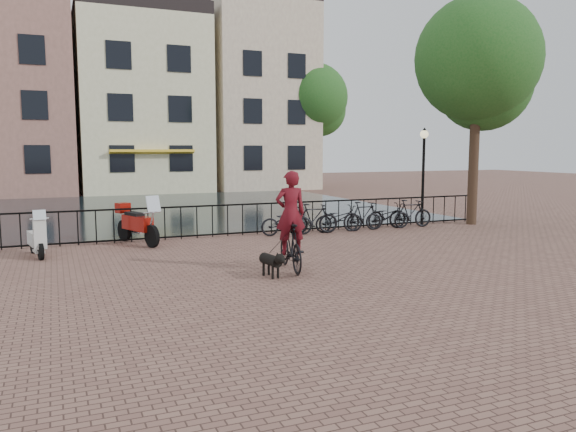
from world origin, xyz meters
name	(u,v)px	position (x,y,z in m)	size (l,w,h in m)	color
ground	(349,296)	(0.00, 0.00, 0.00)	(100.00, 100.00, 0.00)	brown
canal_water	(171,208)	(0.00, 17.30, 0.00)	(20.00, 20.00, 0.00)	black
railing	(228,220)	(0.00, 8.00, 0.50)	(20.00, 0.05, 1.02)	black
canal_house_left	(6,90)	(-7.50, 30.00, 6.40)	(7.50, 9.00, 12.80)	#81574B
canal_house_mid	(140,102)	(0.50, 30.00, 5.90)	(8.00, 9.50, 11.80)	beige
canal_house_right	(252,95)	(8.50, 30.00, 6.65)	(7.00, 9.00, 13.30)	tan
tree_near_right	(478,59)	(9.20, 7.30, 5.97)	(4.48, 4.48, 8.24)	black
tree_far_right	(314,98)	(12.00, 27.00, 6.35)	(4.76, 4.76, 8.76)	black
lamp_post	(424,160)	(7.20, 7.60, 2.38)	(0.30, 0.30, 3.45)	black
cyclist	(290,227)	(-0.14, 2.52, 1.01)	(0.91, 2.01, 2.67)	black
dog	(271,264)	(-0.80, 2.06, 0.30)	(0.43, 0.92, 0.60)	black
motorcycle	(137,219)	(-2.88, 7.55, 0.76)	(1.23, 2.15, 1.51)	#9C130B
scooter	(36,232)	(-5.57, 6.60, 0.65)	(0.66, 1.45, 1.30)	silver
parked_bike_0	(287,222)	(1.80, 7.40, 0.45)	(0.60, 1.72, 0.90)	black
parked_bike_1	(313,219)	(2.75, 7.40, 0.50)	(0.47, 1.66, 1.00)	black
parked_bike_2	(339,219)	(3.70, 7.40, 0.45)	(0.60, 1.72, 0.90)	black
parked_bike_3	(364,216)	(4.65, 7.40, 0.50)	(0.47, 1.66, 1.00)	black
parked_bike_4	(387,216)	(5.60, 7.40, 0.45)	(0.60, 1.72, 0.90)	black
parked_bike_5	(410,214)	(6.55, 7.40, 0.50)	(0.47, 1.66, 1.00)	black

